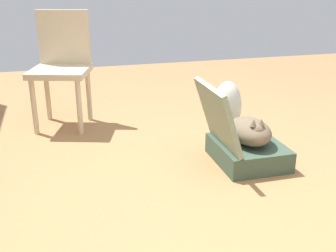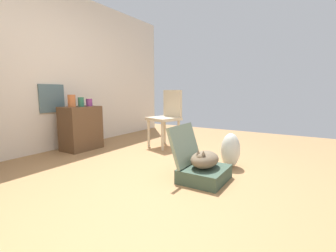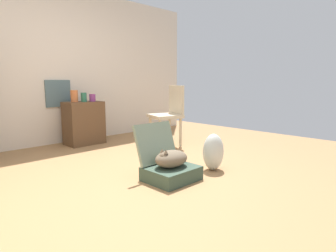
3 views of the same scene
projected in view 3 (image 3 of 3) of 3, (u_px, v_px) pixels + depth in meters
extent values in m
plane|color=#9E7247|center=(119.00, 178.00, 3.10)|extent=(7.68, 7.68, 0.00)
cube|color=beige|center=(34.00, 65.00, 4.49)|extent=(6.40, 0.12, 2.60)
cube|color=slate|center=(58.00, 94.00, 4.73)|extent=(0.42, 0.02, 0.45)
cube|color=#384C3D|center=(171.00, 173.00, 3.02)|extent=(0.52, 0.45, 0.15)
cube|color=gray|center=(156.00, 143.00, 3.14)|extent=(0.52, 0.18, 0.44)
ellipsoid|color=brown|center=(171.00, 159.00, 2.99)|extent=(0.39, 0.28, 0.18)
sphere|color=brown|center=(164.00, 157.00, 2.91)|extent=(0.10, 0.10, 0.10)
cone|color=brown|center=(166.00, 152.00, 2.88)|extent=(0.05, 0.05, 0.05)
cone|color=brown|center=(162.00, 151.00, 2.92)|extent=(0.05, 0.05, 0.05)
cylinder|color=brown|center=(180.00, 159.00, 3.15)|extent=(0.20, 0.03, 0.07)
ellipsoid|color=silver|center=(213.00, 152.00, 3.35)|extent=(0.26, 0.24, 0.44)
cube|color=brown|center=(84.00, 123.00, 4.75)|extent=(0.60, 0.40, 0.71)
cylinder|color=#CC6B38|center=(74.00, 96.00, 4.58)|extent=(0.12, 0.12, 0.19)
cylinder|color=#8C387A|center=(92.00, 98.00, 4.75)|extent=(0.10, 0.10, 0.12)
cylinder|color=#2D7051|center=(84.00, 97.00, 4.66)|extent=(0.09, 0.09, 0.15)
cylinder|color=beige|center=(150.00, 131.00, 4.70)|extent=(0.04, 0.04, 0.47)
cylinder|color=beige|center=(160.00, 135.00, 4.37)|extent=(0.04, 0.04, 0.47)
cylinder|color=beige|center=(170.00, 129.00, 4.87)|extent=(0.04, 0.04, 0.47)
cylinder|color=beige|center=(181.00, 133.00, 4.54)|extent=(0.04, 0.04, 0.47)
cube|color=beige|center=(165.00, 116.00, 4.58)|extent=(0.57, 0.58, 0.05)
cube|color=beige|center=(176.00, 100.00, 4.63)|extent=(0.17, 0.44, 0.46)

